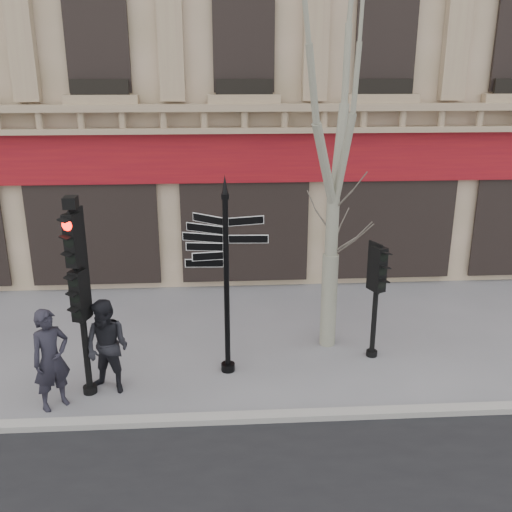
# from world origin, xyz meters

# --- Properties ---
(ground) EXTENTS (80.00, 80.00, 0.00)m
(ground) POSITION_xyz_m (0.00, 0.00, 0.00)
(ground) COLOR slate
(ground) RESTS_ON ground
(kerb) EXTENTS (80.00, 0.25, 0.12)m
(kerb) POSITION_xyz_m (0.00, -1.40, 0.06)
(kerb) COLOR gray
(kerb) RESTS_ON ground
(fingerpost) EXTENTS (1.99, 1.99, 3.98)m
(fingerpost) POSITION_xyz_m (-0.55, 0.34, 2.67)
(fingerpost) COLOR black
(fingerpost) RESTS_ON ground
(traffic_signal_main) EXTENTS (0.49, 0.41, 3.75)m
(traffic_signal_main) POSITION_xyz_m (-3.15, -0.32, 2.37)
(traffic_signal_main) COLOR black
(traffic_signal_main) RESTS_ON ground
(traffic_signal_secondary) EXTENTS (0.49, 0.42, 2.42)m
(traffic_signal_secondary) POSITION_xyz_m (2.49, 0.76, 1.69)
(traffic_signal_secondary) COLOR black
(traffic_signal_secondary) RESTS_ON ground
(plane_tree) EXTENTS (3.02, 3.02, 8.02)m
(plane_tree) POSITION_xyz_m (1.65, 1.36, 5.63)
(plane_tree) COLOR gray
(plane_tree) RESTS_ON ground
(pedestrian_a) EXTENTS (0.81, 0.79, 1.88)m
(pedestrian_a) POSITION_xyz_m (-3.66, -0.73, 0.94)
(pedestrian_a) COLOR black
(pedestrian_a) RESTS_ON ground
(pedestrian_b) EXTENTS (1.08, 0.97, 1.82)m
(pedestrian_b) POSITION_xyz_m (-2.77, -0.27, 0.91)
(pedestrian_b) COLOR black
(pedestrian_b) RESTS_ON ground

